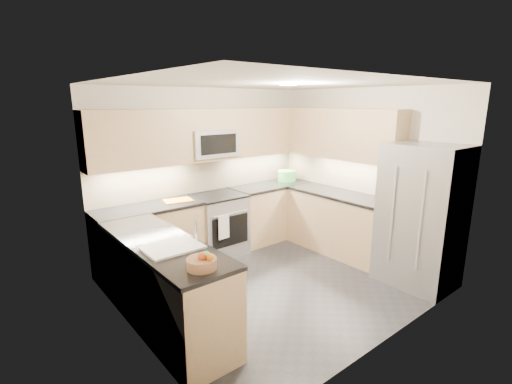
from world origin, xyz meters
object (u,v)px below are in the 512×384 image
microwave (211,143)px  fruit_basket (202,263)px  gas_range (218,225)px  cutting_board (178,200)px  refrigerator (421,216)px  utensil_bowl (287,176)px

microwave → fruit_basket: bearing=-124.5°
gas_range → microwave: size_ratio=1.20×
cutting_board → fruit_basket: fruit_basket is taller
refrigerator → utensil_bowl: 2.49m
microwave → refrigerator: size_ratio=0.42×
cutting_board → gas_range: bearing=-2.9°
utensil_bowl → cutting_board: (-2.13, -0.03, -0.08)m
gas_range → microwave: microwave is taller
microwave → cutting_board: size_ratio=2.00×
refrigerator → fruit_basket: bearing=173.2°
utensil_bowl → microwave: bearing=177.7°
gas_range → microwave: bearing=90.0°
microwave → cutting_board: (-0.63, -0.09, -0.75)m
gas_range → cutting_board: (-0.63, 0.03, 0.49)m
microwave → utensil_bowl: bearing=-2.3°
refrigerator → fruit_basket: size_ratio=7.13×
utensil_bowl → cutting_board: size_ratio=0.83×
refrigerator → cutting_board: 3.22m
gas_range → fruit_basket: size_ratio=3.60×
utensil_bowl → fruit_basket: size_ratio=1.26×
refrigerator → cutting_board: (-2.08, 2.46, 0.05)m
microwave → cutting_board: bearing=-171.7°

